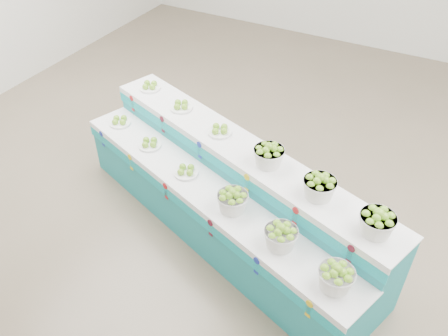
% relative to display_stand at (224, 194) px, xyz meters
% --- Properties ---
extents(ground, '(10.00, 10.00, 0.00)m').
position_rel_display_stand_xyz_m(ground, '(0.37, 0.55, -0.51)').
color(ground, '#6E614C').
rests_on(ground, ground).
extents(display_stand, '(3.97, 2.22, 1.02)m').
position_rel_display_stand_xyz_m(display_stand, '(0.00, 0.00, 0.00)').
color(display_stand, teal).
rests_on(display_stand, ground).
extents(plate_lower_left, '(0.34, 0.34, 0.10)m').
position_rel_display_stand_xyz_m(plate_lower_left, '(-1.60, 0.31, 0.26)').
color(plate_lower_left, white).
rests_on(plate_lower_left, display_stand).
extents(plate_lower_mid, '(0.34, 0.34, 0.10)m').
position_rel_display_stand_xyz_m(plate_lower_mid, '(-1.02, 0.11, 0.26)').
color(plate_lower_mid, white).
rests_on(plate_lower_mid, display_stand).
extents(plate_lower_right, '(0.34, 0.34, 0.10)m').
position_rel_display_stand_xyz_m(plate_lower_right, '(-0.39, -0.11, 0.26)').
color(plate_lower_right, white).
rests_on(plate_lower_right, display_stand).
extents(basket_lower_left, '(0.39, 0.39, 0.22)m').
position_rel_display_stand_xyz_m(basket_lower_left, '(0.28, -0.35, 0.32)').
color(basket_lower_left, silver).
rests_on(basket_lower_left, display_stand).
extents(basket_lower_mid, '(0.39, 0.39, 0.22)m').
position_rel_display_stand_xyz_m(basket_lower_mid, '(0.87, -0.56, 0.32)').
color(basket_lower_mid, silver).
rests_on(basket_lower_mid, display_stand).
extents(basket_lower_right, '(0.39, 0.39, 0.22)m').
position_rel_display_stand_xyz_m(basket_lower_right, '(1.43, -0.76, 0.32)').
color(basket_lower_right, silver).
rests_on(basket_lower_right, display_stand).
extents(plate_upper_left, '(0.34, 0.34, 0.10)m').
position_rel_display_stand_xyz_m(plate_upper_left, '(-1.44, 0.76, 0.56)').
color(plate_upper_left, white).
rests_on(plate_upper_left, display_stand).
extents(plate_upper_mid, '(0.34, 0.34, 0.10)m').
position_rel_display_stand_xyz_m(plate_upper_mid, '(-0.86, 0.56, 0.56)').
color(plate_upper_mid, white).
rests_on(plate_upper_mid, display_stand).
extents(plate_upper_right, '(0.34, 0.34, 0.10)m').
position_rel_display_stand_xyz_m(plate_upper_right, '(-0.24, 0.34, 0.56)').
color(plate_upper_right, white).
rests_on(plate_upper_right, display_stand).
extents(basket_upper_left, '(0.39, 0.39, 0.22)m').
position_rel_display_stand_xyz_m(basket_upper_left, '(0.44, 0.10, 0.62)').
color(basket_upper_left, silver).
rests_on(basket_upper_left, display_stand).
extents(basket_upper_mid, '(0.39, 0.39, 0.22)m').
position_rel_display_stand_xyz_m(basket_upper_mid, '(1.03, -0.11, 0.62)').
color(basket_upper_mid, silver).
rests_on(basket_upper_mid, display_stand).
extents(basket_upper_right, '(0.39, 0.39, 0.22)m').
position_rel_display_stand_xyz_m(basket_upper_right, '(1.59, -0.31, 0.62)').
color(basket_upper_right, silver).
rests_on(basket_upper_right, display_stand).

